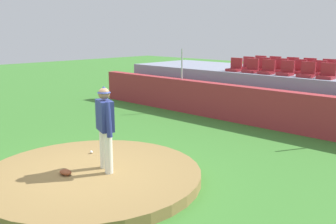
# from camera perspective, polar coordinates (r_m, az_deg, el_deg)

# --- Properties ---
(ground_plane) EXTENTS (60.00, 60.00, 0.00)m
(ground_plane) POSITION_cam_1_polar(r_m,az_deg,el_deg) (8.15, -11.45, -10.23)
(ground_plane) COLOR #3A792C
(pitchers_mound) EXTENTS (4.57, 4.57, 0.22)m
(pitchers_mound) POSITION_cam_1_polar(r_m,az_deg,el_deg) (8.11, -11.48, -9.51)
(pitchers_mound) COLOR olive
(pitchers_mound) RESTS_ON ground_plane
(pitcher) EXTENTS (0.78, 0.42, 1.78)m
(pitcher) POSITION_cam_1_polar(r_m,az_deg,el_deg) (7.75, -9.56, -1.58)
(pitcher) COLOR white
(pitcher) RESTS_ON pitchers_mound
(baseball) EXTENTS (0.07, 0.07, 0.07)m
(baseball) POSITION_cam_1_polar(r_m,az_deg,el_deg) (9.16, -11.60, -5.98)
(baseball) COLOR white
(baseball) RESTS_ON pitchers_mound
(fielding_glove) EXTENTS (0.31, 0.21, 0.11)m
(fielding_glove) POSITION_cam_1_polar(r_m,az_deg,el_deg) (7.97, -15.34, -8.83)
(fielding_glove) COLOR brown
(fielding_glove) RESTS_ON pitchers_mound
(brick_barrier) EXTENTS (15.38, 0.40, 1.26)m
(brick_barrier) POSITION_cam_1_polar(r_m,az_deg,el_deg) (12.76, 13.40, 0.78)
(brick_barrier) COLOR #A12F35
(brick_barrier) RESTS_ON ground_plane
(fence_post_left) EXTENTS (0.06, 0.06, 1.17)m
(fence_post_left) POSITION_cam_1_polar(r_m,az_deg,el_deg) (14.53, 2.13, 7.29)
(fence_post_left) COLOR silver
(fence_post_left) RESTS_ON brick_barrier
(bleacher_platform) EXTENTS (13.89, 3.64, 1.60)m
(bleacher_platform) POSITION_cam_1_polar(r_m,az_deg,el_deg) (14.95, 18.35, 2.78)
(bleacher_platform) COLOR gray
(bleacher_platform) RESTS_ON ground_plane
(stadium_chair_0) EXTENTS (0.48, 0.44, 0.50)m
(stadium_chair_0) POSITION_cam_1_polar(r_m,az_deg,el_deg) (14.54, 10.14, 6.76)
(stadium_chair_0) COLOR maroon
(stadium_chair_0) RESTS_ON bleacher_platform
(stadium_chair_1) EXTENTS (0.48, 0.44, 0.50)m
(stadium_chair_1) POSITION_cam_1_polar(r_m,az_deg,el_deg) (14.19, 12.54, 6.53)
(stadium_chair_1) COLOR maroon
(stadium_chair_1) RESTS_ON bleacher_platform
(stadium_chair_2) EXTENTS (0.48, 0.44, 0.50)m
(stadium_chair_2) POSITION_cam_1_polar(r_m,az_deg,el_deg) (13.84, 14.86, 6.28)
(stadium_chair_2) COLOR maroon
(stadium_chair_2) RESTS_ON bleacher_platform
(stadium_chair_3) EXTENTS (0.48, 0.44, 0.50)m
(stadium_chair_3) POSITION_cam_1_polar(r_m,az_deg,el_deg) (13.56, 17.53, 6.01)
(stadium_chair_3) COLOR maroon
(stadium_chair_3) RESTS_ON bleacher_platform
(stadium_chair_4) EXTENTS (0.48, 0.44, 0.50)m
(stadium_chair_4) POSITION_cam_1_polar(r_m,az_deg,el_deg) (13.23, 20.37, 5.68)
(stadium_chair_4) COLOR maroon
(stadium_chair_4) RESTS_ON bleacher_platform
(stadium_chair_5) EXTENTS (0.48, 0.44, 0.50)m
(stadium_chair_5) POSITION_cam_1_polar(r_m,az_deg,el_deg) (12.97, 23.05, 5.36)
(stadium_chair_5) COLOR maroon
(stadium_chair_5) RESTS_ON bleacher_platform
(stadium_chair_6) EXTENTS (0.48, 0.44, 0.50)m
(stadium_chair_6) POSITION_cam_1_polar(r_m,az_deg,el_deg) (15.35, 11.98, 6.96)
(stadium_chair_6) COLOR maroon
(stadium_chair_6) RESTS_ON bleacher_platform
(stadium_chair_7) EXTENTS (0.48, 0.44, 0.50)m
(stadium_chair_7) POSITION_cam_1_polar(r_m,az_deg,el_deg) (14.98, 14.27, 6.73)
(stadium_chair_7) COLOR maroon
(stadium_chair_7) RESTS_ON bleacher_platform
(stadium_chair_8) EXTENTS (0.48, 0.44, 0.50)m
(stadium_chair_8) POSITION_cam_1_polar(r_m,az_deg,el_deg) (14.66, 16.67, 6.48)
(stadium_chair_8) COLOR maroon
(stadium_chair_8) RESTS_ON bleacher_platform
(stadium_chair_9) EXTENTS (0.48, 0.44, 0.50)m
(stadium_chair_9) POSITION_cam_1_polar(r_m,az_deg,el_deg) (14.34, 19.27, 6.20)
(stadium_chair_9) COLOR maroon
(stadium_chair_9) RESTS_ON bleacher_platform
(stadium_chair_10) EXTENTS (0.48, 0.44, 0.50)m
(stadium_chair_10) POSITION_cam_1_polar(r_m,az_deg,el_deg) (14.07, 21.88, 5.90)
(stadium_chair_10) COLOR maroon
(stadium_chair_10) RESTS_ON bleacher_platform
(stadium_chair_12) EXTENTS (0.48, 0.44, 0.50)m
(stadium_chair_12) POSITION_cam_1_polar(r_m,az_deg,el_deg) (16.08, 13.71, 7.10)
(stadium_chair_12) COLOR maroon
(stadium_chair_12) RESTS_ON bleacher_platform
(stadium_chair_13) EXTENTS (0.48, 0.44, 0.50)m
(stadium_chair_13) POSITION_cam_1_polar(r_m,az_deg,el_deg) (15.75, 15.81, 6.89)
(stadium_chair_13) COLOR maroon
(stadium_chair_13) RESTS_ON bleacher_platform
(stadium_chair_14) EXTENTS (0.48, 0.44, 0.50)m
(stadium_chair_14) POSITION_cam_1_polar(r_m,az_deg,el_deg) (15.41, 18.25, 6.63)
(stadium_chair_14) COLOR maroon
(stadium_chair_14) RESTS_ON bleacher_platform
(stadium_chair_15) EXTENTS (0.48, 0.44, 0.50)m
(stadium_chair_15) POSITION_cam_1_polar(r_m,az_deg,el_deg) (15.15, 20.58, 6.39)
(stadium_chair_15) COLOR maroon
(stadium_chair_15) RESTS_ON bleacher_platform
(stadium_chair_16) EXTENTS (0.48, 0.44, 0.50)m
(stadium_chair_16) POSITION_cam_1_polar(r_m,az_deg,el_deg) (14.87, 23.16, 6.09)
(stadium_chair_16) COLOR maroon
(stadium_chair_16) RESTS_ON bleacher_platform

